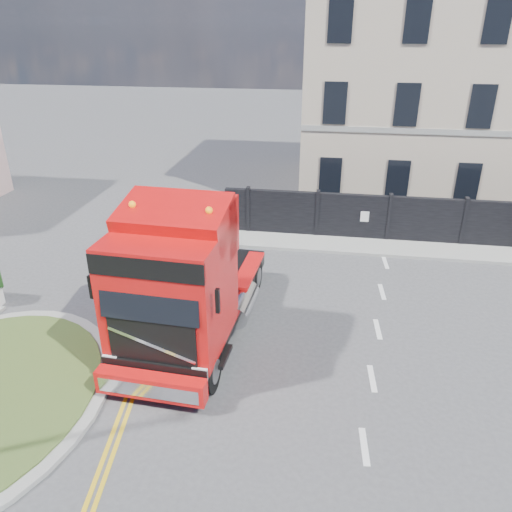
# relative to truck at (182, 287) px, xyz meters

# --- Properties ---
(ground) EXTENTS (120.00, 120.00, 0.00)m
(ground) POSITION_rel_truck_xyz_m (2.28, -0.17, -1.98)
(ground) COLOR #424244
(ground) RESTS_ON ground
(hoarding_fence) EXTENTS (18.80, 0.25, 2.00)m
(hoarding_fence) POSITION_rel_truck_xyz_m (8.84, 8.83, -0.98)
(hoarding_fence) COLOR black
(hoarding_fence) RESTS_ON ground
(georgian_building) EXTENTS (12.30, 10.30, 12.80)m
(georgian_building) POSITION_rel_truck_xyz_m (8.28, 16.33, 3.79)
(georgian_building) COLOR #B8A792
(georgian_building) RESTS_ON ground
(pavement_far) EXTENTS (20.00, 1.60, 0.12)m
(pavement_far) POSITION_rel_truck_xyz_m (8.28, 7.93, -1.92)
(pavement_far) COLOR gray
(pavement_far) RESTS_ON ground
(truck) EXTENTS (3.12, 7.50, 4.41)m
(truck) POSITION_rel_truck_xyz_m (0.00, 0.00, 0.00)
(truck) COLOR black
(truck) RESTS_ON ground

